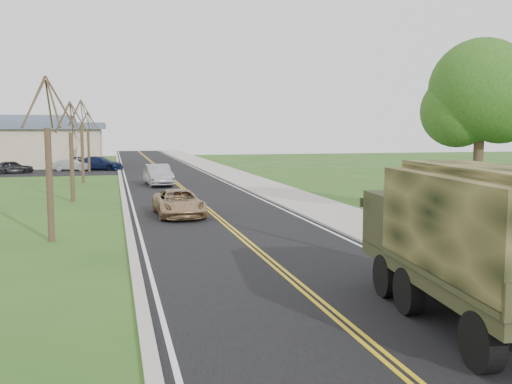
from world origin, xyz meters
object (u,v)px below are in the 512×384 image
object	(u,v)px
suv_champagne	(179,203)
pickup_navy	(473,203)
military_truck	(472,234)
utility_box_far	(456,262)
sedan_silver	(158,175)

from	to	relation	value
suv_champagne	pickup_navy	world-z (taller)	pickup_navy
military_truck	utility_box_far	bearing A→B (deg)	66.20
military_truck	suv_champagne	size ratio (longest dim) A/B	1.53
sedan_silver	pickup_navy	world-z (taller)	pickup_navy
suv_champagne	sedan_silver	xyz separation A→B (m)	(0.21, 15.38, 0.14)
suv_champagne	utility_box_far	size ratio (longest dim) A/B	7.07
military_truck	suv_champagne	bearing A→B (deg)	110.43
military_truck	sedan_silver	xyz separation A→B (m)	(-4.09, 32.07, -1.18)
military_truck	utility_box_far	world-z (taller)	military_truck
military_truck	suv_champagne	world-z (taller)	military_truck
suv_champagne	utility_box_far	bearing A→B (deg)	-66.44
suv_champagne	utility_box_far	world-z (taller)	suv_champagne
military_truck	suv_champagne	xyz separation A→B (m)	(-4.30, 16.70, -1.31)
military_truck	pickup_navy	xyz separation A→B (m)	(8.66, 12.29, -1.16)
military_truck	utility_box_far	xyz separation A→B (m)	(2.02, 3.53, -1.53)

